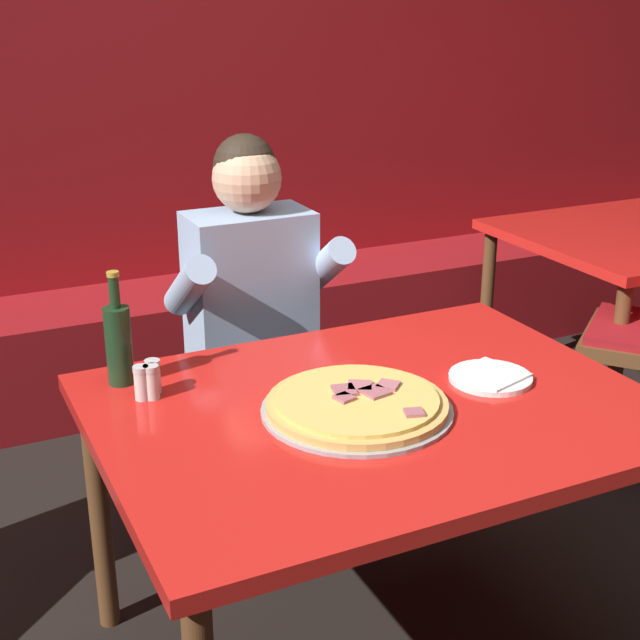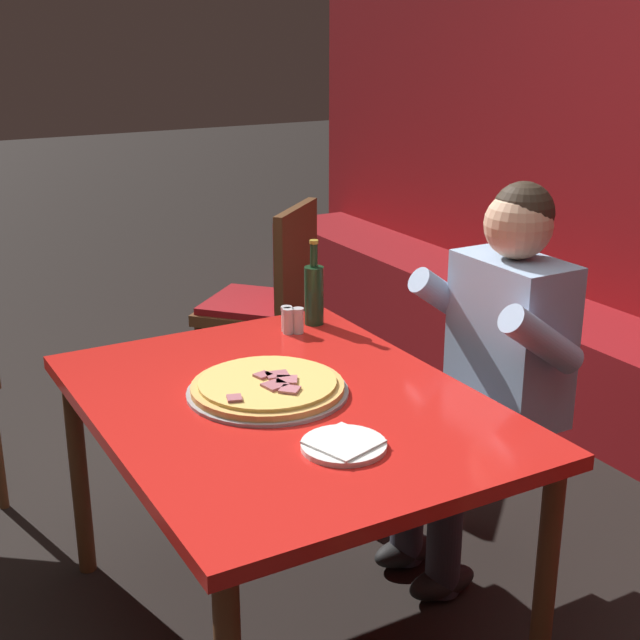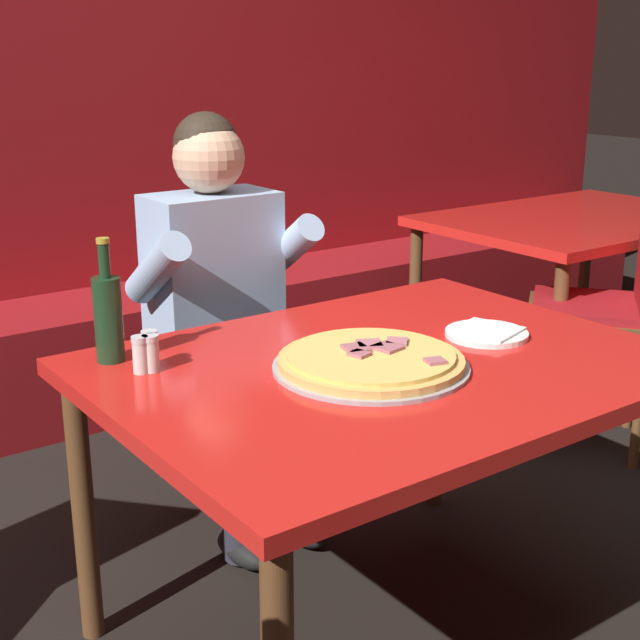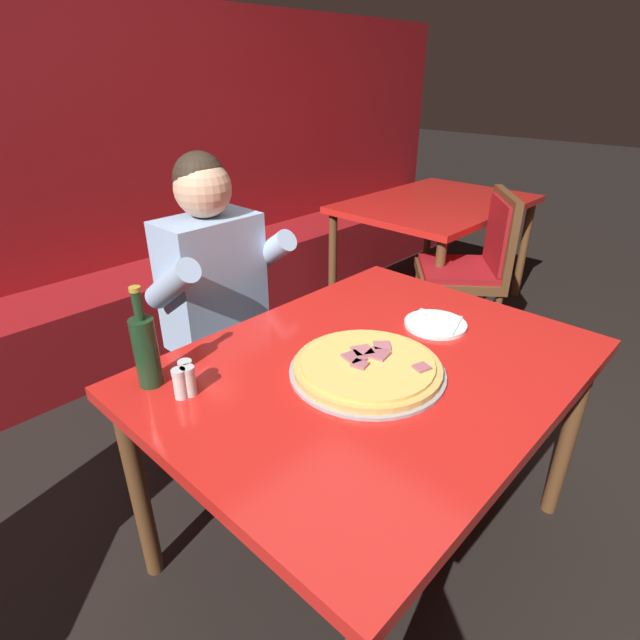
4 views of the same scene
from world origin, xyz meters
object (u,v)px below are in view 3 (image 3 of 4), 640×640
beer_bottle (108,316)px  dining_chair_far_left (612,297)px  pizza (371,361)px  main_dining_table (385,391)px  shaker_red_pepper_flakes (151,355)px  diner_seated_blue_shirt (228,309)px  plate_white_paper (487,333)px  shaker_black_pepper (150,350)px  background_dining_table (579,233)px  shaker_oregano (141,356)px

beer_bottle → dining_chair_far_left: beer_bottle is taller
pizza → beer_bottle: bearing=138.8°
main_dining_table → beer_bottle: 0.67m
pizza → shaker_red_pepper_flakes: (-0.41, 0.28, 0.02)m
main_dining_table → pizza: bearing=-161.5°
shaker_red_pepper_flakes → diner_seated_blue_shirt: size_ratio=0.07×
beer_bottle → plate_white_paper: bearing=-24.6°
plate_white_paper → shaker_red_pepper_flakes: (-0.80, 0.26, 0.03)m
dining_chair_far_left → main_dining_table: bearing=-164.0°
shaker_black_pepper → background_dining_table: bearing=15.6°
beer_bottle → background_dining_table: size_ratio=0.22×
beer_bottle → background_dining_table: bearing=13.2°
plate_white_paper → diner_seated_blue_shirt: (-0.33, 0.72, -0.05)m
beer_bottle → shaker_oregano: size_ratio=3.40×
plate_white_paper → beer_bottle: (-0.84, 0.39, 0.10)m
diner_seated_blue_shirt → dining_chair_far_left: (1.43, -0.31, -0.13)m
shaker_oregano → beer_bottle: bearing=100.9°
main_dining_table → dining_chair_far_left: dining_chair_far_left is taller
beer_bottle → shaker_black_pepper: bearing=-58.0°
shaker_red_pepper_flakes → dining_chair_far_left: size_ratio=0.09×
background_dining_table → shaker_red_pepper_flakes: bearing=-163.8°
plate_white_paper → background_dining_table: plate_white_paper is taller
pizza → dining_chair_far_left: size_ratio=0.47×
main_dining_table → shaker_red_pepper_flakes: shaker_red_pepper_flakes is taller
dining_chair_far_left → background_dining_table: bearing=48.2°
diner_seated_blue_shirt → shaker_black_pepper: bearing=-136.6°
shaker_black_pepper → shaker_red_pepper_flakes: same height
shaker_black_pepper → background_dining_table: size_ratio=0.07×
shaker_red_pepper_flakes → shaker_black_pepper: bearing=68.2°
main_dining_table → plate_white_paper: bearing=-1.1°
main_dining_table → background_dining_table: (1.91, 0.95, -0.00)m
shaker_black_pepper → diner_seated_blue_shirt: (0.45, 0.43, -0.08)m
main_dining_table → background_dining_table: size_ratio=1.00×
diner_seated_blue_shirt → dining_chair_far_left: bearing=-12.3°
shaker_black_pepper → beer_bottle: bearing=122.0°
main_dining_table → plate_white_paper: (0.33, -0.01, 0.08)m
shaker_red_pepper_flakes → dining_chair_far_left: bearing=4.5°
shaker_black_pepper → dining_chair_far_left: 1.90m
main_dining_table → background_dining_table: same height
dining_chair_far_left → shaker_red_pepper_flakes: bearing=-175.5°
shaker_red_pepper_flakes → dining_chair_far_left: (1.89, 0.15, -0.21)m
pizza → plate_white_paper: size_ratio=2.14×
plate_white_paper → shaker_black_pepper: size_ratio=2.44×
main_dining_table → beer_bottle: (-0.52, 0.38, 0.18)m
pizza → beer_bottle: (-0.46, 0.40, 0.09)m
pizza → shaker_oregano: 0.52m
plate_white_paper → shaker_oregano: 0.87m
dining_chair_far_left → beer_bottle: bearing=-179.2°
main_dining_table → background_dining_table: 2.13m
background_dining_table → main_dining_table: bearing=-153.5°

